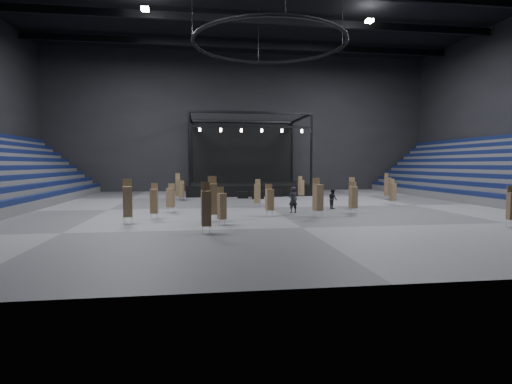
{
  "coord_description": "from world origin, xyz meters",
  "views": [
    {
      "loc": [
        -5.55,
        -31.7,
        3.5
      ],
      "look_at": [
        -1.35,
        -2.0,
        1.4
      ],
      "focal_mm": 28.0,
      "sensor_mm": 36.0,
      "label": 1
    }
  ],
  "objects": [
    {
      "name": "floor",
      "position": [
        0.0,
        0.0,
        0.0
      ],
      "size": [
        50.0,
        50.0,
        0.0
      ],
      "primitive_type": "plane",
      "color": "#565659",
      "rests_on": "ground"
    },
    {
      "name": "wall_back",
      "position": [
        0.0,
        21.0,
        9.0
      ],
      "size": [
        50.0,
        0.2,
        18.0
      ],
      "primitive_type": "cube",
      "color": "black",
      "rests_on": "ground"
    },
    {
      "name": "stage",
      "position": [
        0.0,
        16.24,
        1.45
      ],
      "size": [
        14.0,
        10.0,
        9.2
      ],
      "color": "black",
      "rests_on": "floor"
    },
    {
      "name": "truss_ring",
      "position": [
        -0.0,
        0.0,
        13.0
      ],
      "size": [
        12.3,
        12.3,
        5.15
      ],
      "color": "black",
      "rests_on": "ceiling"
    },
    {
      "name": "flight_case_left",
      "position": [
        -1.19,
        8.8,
        0.35
      ],
      "size": [
        1.08,
        0.59,
        0.7
      ],
      "primitive_type": "cube",
      "rotation": [
        0.0,
        0.0,
        0.07
      ],
      "color": "black",
      "rests_on": "floor"
    },
    {
      "name": "flight_case_mid",
      "position": [
        0.25,
        7.95,
        0.4
      ],
      "size": [
        1.21,
        0.64,
        0.79
      ],
      "primitive_type": "cube",
      "rotation": [
        0.0,
        0.0,
        -0.04
      ],
      "color": "black",
      "rests_on": "floor"
    },
    {
      "name": "flight_case_right",
      "position": [
        2.82,
        10.32,
        0.37
      ],
      "size": [
        1.19,
        0.72,
        0.75
      ],
      "primitive_type": "cube",
      "rotation": [
        0.0,
        0.0,
        -0.15
      ],
      "color": "black",
      "rests_on": "floor"
    },
    {
      "name": "chair_stack_0",
      "position": [
        -9.72,
        -7.76,
        1.36
      ],
      "size": [
        0.59,
        0.59,
        2.64
      ],
      "rotation": [
        0.0,
        0.0,
        0.16
      ],
      "color": "silver",
      "rests_on": "floor"
    },
    {
      "name": "chair_stack_1",
      "position": [
        -7.29,
        7.41,
        1.01
      ],
      "size": [
        0.53,
        0.53,
        1.88
      ],
      "rotation": [
        0.0,
        0.0,
        -0.22
      ],
      "color": "silver",
      "rests_on": "floor"
    },
    {
      "name": "chair_stack_2",
      "position": [
        -7.29,
        6.55,
        1.03
      ],
      "size": [
        0.52,
        0.52,
        1.95
      ],
      "rotation": [
        0.0,
        0.0,
        -0.35
      ],
      "color": "silver",
      "rests_on": "floor"
    },
    {
      "name": "chair_stack_3",
      "position": [
        2.16,
        -6.33,
        1.35
      ],
      "size": [
        0.66,
        0.66,
        2.59
      ],
      "rotation": [
        0.0,
        0.0,
        0.3
      ],
      "color": "silver",
      "rests_on": "floor"
    },
    {
      "name": "chair_stack_5",
      "position": [
        -4.31,
        -8.98,
        1.13
      ],
      "size": [
        0.54,
        0.54,
        2.2
      ],
      "rotation": [
        0.0,
        0.0,
        0.4
      ],
      "color": "silver",
      "rests_on": "floor"
    },
    {
      "name": "chair_stack_6",
      "position": [
        12.79,
        5.32,
        1.34
      ],
      "size": [
        0.6,
        0.6,
        2.64
      ],
      "rotation": [
        0.0,
        0.0,
        0.34
      ],
      "color": "silver",
      "rests_on": "floor"
    },
    {
      "name": "chair_stack_7",
      "position": [
        6.63,
        -1.06,
        1.27
      ],
      "size": [
        0.53,
        0.53,
        2.45
      ],
      "rotation": [
        0.0,
        0.0,
        -0.1
      ],
      "color": "silver",
      "rests_on": "floor"
    },
    {
      "name": "chair_stack_8",
      "position": [
        -7.67,
        8.01,
        1.33
      ],
      "size": [
        0.5,
        0.5,
        2.61
      ],
      "rotation": [
        0.0,
        0.0,
        0.1
      ],
      "color": "silver",
      "rests_on": "floor"
    },
    {
      "name": "chair_stack_9",
      "position": [
        4.53,
        7.24,
        1.2
      ],
      "size": [
        0.6,
        0.6,
        2.29
      ],
      "rotation": [
        0.0,
        0.0,
        0.29
      ],
      "color": "silver",
      "rests_on": "floor"
    },
    {
      "name": "chair_stack_10",
      "position": [
        -0.91,
        -5.42,
        1.15
      ],
      "size": [
        0.55,
        0.55,
        2.17
      ],
      "rotation": [
        0.0,
        0.0,
        0.15
      ],
      "color": "silver",
      "rests_on": "floor"
    },
    {
      "name": "chair_stack_11",
      "position": [
        -4.8,
        -7.48,
        1.43
      ],
      "size": [
        0.55,
        0.55,
        2.77
      ],
      "rotation": [
        0.0,
        0.0,
        -0.01
      ],
      "color": "silver",
      "rests_on": "floor"
    },
    {
      "name": "chair_stack_12",
      "position": [
        -5.24,
        -11.61,
        1.32
      ],
      "size": [
        0.52,
        0.52,
        2.6
      ],
      "rotation": [
        0.0,
        0.0,
        0.11
      ],
      "color": "silver",
      "rests_on": "floor"
    },
    {
      "name": "chair_stack_13",
      "position": [
        -7.64,
        -2.48,
        1.13
      ],
      "size": [
        0.62,
        0.62,
        2.11
      ],
      "rotation": [
        0.0,
        0.0,
        -0.35
      ],
      "color": "silver",
      "rests_on": "floor"
    },
    {
      "name": "chair_stack_14",
      "position": [
        10.85,
        0.41,
        1.15
      ],
      "size": [
        0.46,
        0.46,
        2.24
      ],
      "rotation": [
        0.0,
        0.0,
        0.09
      ],
      "color": "silver",
      "rests_on": "floor"
    },
    {
      "name": "chair_stack_15",
      "position": [
        5.2,
        -4.82,
        1.19
      ],
      "size": [
        0.54,
        0.54,
        2.27
      ],
      "rotation": [
        0.0,
        0.0,
        0.19
      ],
      "color": "silver",
      "rests_on": "floor"
    },
    {
      "name": "chair_stack_16",
      "position": [
        -8.44,
        -5.77,
        1.18
      ],
      "size": [
        0.49,
        0.49,
        2.29
      ],
      "rotation": [
        0.0,
        0.0,
        -0.11
      ],
      "color": "silver",
      "rests_on": "floor"
    },
    {
      "name": "chair_stack_17",
      "position": [
        -0.96,
        -0.02,
        1.18
      ],
      "size": [
        0.56,
        0.56,
        2.29
      ],
      "rotation": [
        0.0,
        0.0,
        -0.35
      ],
      "color": "silver",
      "rests_on": "floor"
    },
    {
      "name": "man_center",
      "position": [
        1.09,
        -3.81,
        0.94
      ],
      "size": [
        0.77,
        0.6,
        1.87
      ],
      "primitive_type": "imported",
      "rotation": [
        0.0,
        0.0,
        3.4
      ],
      "color": "black",
      "rests_on": "floor"
    },
    {
      "name": "crew_member",
      "position": [
        4.78,
        -1.68,
        0.78
      ],
      "size": [
        0.67,
        0.82,
        1.56
      ],
      "primitive_type": "imported",
      "rotation": [
        0.0,
        0.0,
        1.67
      ],
      "color": "black",
      "rests_on": "floor"
    }
  ]
}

